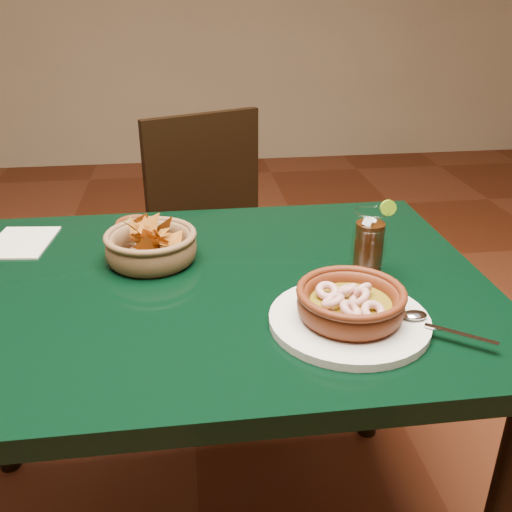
{
  "coord_description": "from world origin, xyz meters",
  "views": [
    {
      "loc": [
        0.01,
        -0.99,
        1.28
      ],
      "look_at": [
        0.14,
        -0.02,
        0.81
      ],
      "focal_mm": 40.0,
      "sensor_mm": 36.0,
      "label": 1
    }
  ],
  "objects": [
    {
      "name": "dining_chair",
      "position": [
        0.12,
        0.7,
        0.5
      ],
      "size": [
        0.55,
        0.55,
        0.91
      ],
      "color": "black",
      "rests_on": "ground"
    },
    {
      "name": "dining_table",
      "position": [
        0.0,
        0.0,
        0.65
      ],
      "size": [
        1.2,
        0.8,
        0.75
      ],
      "color": "black",
      "rests_on": "ground"
    },
    {
      "name": "cola_drink",
      "position": [
        0.36,
        -0.02,
        0.82
      ],
      "size": [
        0.14,
        0.14,
        0.16
      ],
      "color": "white",
      "rests_on": "dining_table"
    },
    {
      "name": "paper_menu",
      "position": [
        -0.36,
        0.24,
        0.75
      ],
      "size": [
        0.15,
        0.19,
        0.0
      ],
      "color": "beige",
      "rests_on": "dining_table"
    },
    {
      "name": "chip_basket",
      "position": [
        -0.06,
        0.11,
        0.79
      ],
      "size": [
        0.22,
        0.22,
        0.13
      ],
      "color": "brown",
      "rests_on": "dining_table"
    },
    {
      "name": "guacamole_ramekin",
      "position": [
        -0.11,
        0.26,
        0.77
      ],
      "size": [
        0.11,
        0.11,
        0.04
      ],
      "color": "#4C1C0C",
      "rests_on": "dining_table"
    },
    {
      "name": "glass_ashtray",
      "position": [
        -0.11,
        0.1,
        0.76
      ],
      "size": [
        0.12,
        0.12,
        0.03
      ],
      "color": "white",
      "rests_on": "dining_table"
    },
    {
      "name": "shrimp_plate",
      "position": [
        0.28,
        -0.19,
        0.78
      ],
      "size": [
        0.35,
        0.28,
        0.08
      ],
      "color": "silver",
      "rests_on": "dining_table"
    }
  ]
}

